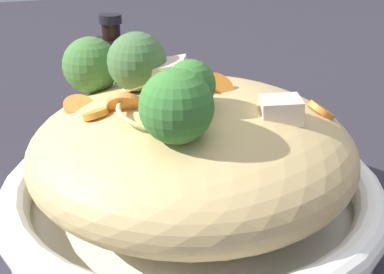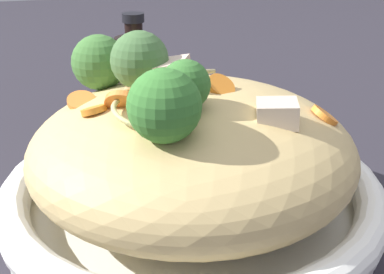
{
  "view_description": "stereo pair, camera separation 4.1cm",
  "coord_description": "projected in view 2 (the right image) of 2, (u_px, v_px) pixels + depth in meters",
  "views": [
    {
      "loc": [
        0.14,
        0.34,
        0.25
      ],
      "look_at": [
        0.0,
        0.0,
        0.09
      ],
      "focal_mm": 44.71,
      "sensor_mm": 36.0,
      "label": 1
    },
    {
      "loc": [
        0.1,
        0.36,
        0.25
      ],
      "look_at": [
        0.0,
        0.0,
        0.09
      ],
      "focal_mm": 44.71,
      "sensor_mm": 36.0,
      "label": 2
    }
  ],
  "objects": [
    {
      "name": "carrot_coins",
      "position": [
        167.0,
        96.0,
        0.41
      ],
      "size": [
        0.21,
        0.17,
        0.04
      ],
      "color": "orange",
      "rests_on": "serving_bowl"
    },
    {
      "name": "soy_sauce_bottle",
      "position": [
        134.0,
        75.0,
        0.66
      ],
      "size": [
        0.05,
        0.05,
        0.14
      ],
      "color": "black",
      "rests_on": "ground_plane"
    },
    {
      "name": "ground_plane",
      "position": [
        192.0,
        221.0,
        0.44
      ],
      "size": [
        3.0,
        3.0,
        0.0
      ],
      "primitive_type": "plane",
      "color": "#29262E"
    },
    {
      "name": "broccoli_florets",
      "position": [
        137.0,
        76.0,
        0.38
      ],
      "size": [
        0.11,
        0.21,
        0.07
      ],
      "color": "#9BB678",
      "rests_on": "serving_bowl"
    },
    {
      "name": "zucchini_slices",
      "position": [
        154.0,
        79.0,
        0.45
      ],
      "size": [
        0.06,
        0.13,
        0.04
      ],
      "color": "beige",
      "rests_on": "serving_bowl"
    },
    {
      "name": "serving_bowl",
      "position": [
        192.0,
        196.0,
        0.43
      ],
      "size": [
        0.33,
        0.33,
        0.05
      ],
      "color": "white",
      "rests_on": "ground_plane"
    },
    {
      "name": "noodle_heap",
      "position": [
        192.0,
        148.0,
        0.41
      ],
      "size": [
        0.28,
        0.28,
        0.12
      ],
      "color": "tan",
      "rests_on": "serving_bowl"
    },
    {
      "name": "chicken_chunks",
      "position": [
        201.0,
        89.0,
        0.39
      ],
      "size": [
        0.11,
        0.11,
        0.04
      ],
      "color": "beige",
      "rests_on": "serving_bowl"
    }
  ]
}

